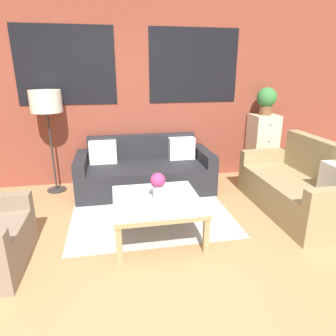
% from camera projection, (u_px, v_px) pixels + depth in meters
% --- Properties ---
extents(ground_plane, '(16.00, 16.00, 0.00)m').
position_uv_depth(ground_plane, '(159.00, 267.00, 2.80)').
color(ground_plane, '#AD7F51').
extents(wall_back_brick, '(8.40, 0.09, 2.80)m').
position_uv_depth(wall_back_brick, '(133.00, 93.00, 4.62)').
color(wall_back_brick, brown).
rests_on(wall_back_brick, ground_plane).
extents(rug, '(1.98, 1.77, 0.00)m').
position_uv_depth(rug, '(150.00, 210.00, 3.92)').
color(rug, '#BCB7B2').
rests_on(rug, ground_plane).
extents(couch_dark, '(1.99, 0.88, 0.78)m').
position_uv_depth(couch_dark, '(145.00, 171.00, 4.54)').
color(couch_dark, '#232328').
rests_on(couch_dark, ground_plane).
extents(settee_vintage, '(0.80, 1.66, 0.92)m').
position_uv_depth(settee_vintage, '(299.00, 188.00, 3.82)').
color(settee_vintage, '#99845B').
rests_on(settee_vintage, ground_plane).
extents(coffee_table, '(0.93, 0.93, 0.43)m').
position_uv_depth(coffee_table, '(157.00, 204.00, 3.24)').
color(coffee_table, silver).
rests_on(coffee_table, ground_plane).
extents(floor_lamp, '(0.43, 0.43, 1.48)m').
position_uv_depth(floor_lamp, '(46.00, 105.00, 4.15)').
color(floor_lamp, '#2D2D2D').
rests_on(floor_lamp, ground_plane).
extents(drawer_cabinet, '(0.41, 0.43, 1.05)m').
position_uv_depth(drawer_cabinet, '(262.00, 146.00, 5.01)').
color(drawer_cabinet, beige).
rests_on(drawer_cabinet, ground_plane).
extents(potted_plant, '(0.31, 0.31, 0.43)m').
position_uv_depth(potted_plant, '(266.00, 99.00, 4.77)').
color(potted_plant, brown).
rests_on(potted_plant, drawer_cabinet).
extents(flower_vase, '(0.16, 0.16, 0.29)m').
position_uv_depth(flower_vase, '(158.00, 184.00, 3.18)').
color(flower_vase, '#ADBCC6').
rests_on(flower_vase, coffee_table).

